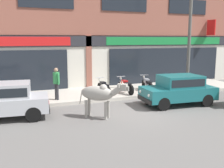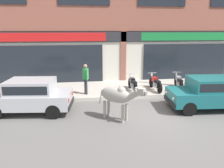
{
  "view_description": "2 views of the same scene",
  "coord_description": "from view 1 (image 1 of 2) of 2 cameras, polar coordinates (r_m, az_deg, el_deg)",
  "views": [
    {
      "loc": [
        -4.72,
        -10.01,
        3.18
      ],
      "look_at": [
        -0.33,
        1.0,
        1.14
      ],
      "focal_mm": 42.0,
      "sensor_mm": 36.0,
      "label": 1
    },
    {
      "loc": [
        -2.74,
        -8.29,
        3.55
      ],
      "look_at": [
        -1.43,
        1.0,
        1.16
      ],
      "focal_mm": 35.0,
      "sensor_mm": 36.0,
      "label": 2
    }
  ],
  "objects": [
    {
      "name": "motorcycle_1",
      "position": [
        14.75,
        2.98,
        -0.46
      ],
      "size": [
        0.52,
        1.81,
        0.88
      ],
      "color": "black",
      "rests_on": "sidewalk"
    },
    {
      "name": "sidewalk",
      "position": [
        15.1,
        -3.03,
        -2.05
      ],
      "size": [
        19.0,
        3.59,
        0.18
      ],
      "primitive_type": "cube",
      "color": "#B7AFA3",
      "rests_on": "ground"
    },
    {
      "name": "cow",
      "position": [
        10.55,
        -2.78,
        -2.14
      ],
      "size": [
        1.72,
        1.63,
        1.61
      ],
      "color": "#9E998E",
      "rests_on": "ground"
    },
    {
      "name": "shop_building",
      "position": [
        16.78,
        -5.46,
        13.56
      ],
      "size": [
        23.0,
        1.4,
        9.03
      ],
      "color": "#8E5142",
      "rests_on": "ground"
    },
    {
      "name": "motorcycle_2",
      "position": [
        15.42,
        7.66,
        -0.08
      ],
      "size": [
        0.63,
        1.8,
        0.88
      ],
      "color": "black",
      "rests_on": "sidewalk"
    },
    {
      "name": "motorcycle_0",
      "position": [
        14.26,
        -1.81,
        -0.8
      ],
      "size": [
        0.52,
        1.81,
        0.88
      ],
      "color": "black",
      "rests_on": "sidewalk"
    },
    {
      "name": "ground_plane",
      "position": [
        11.52,
        3.41,
        -6.27
      ],
      "size": [
        90.0,
        90.0,
        0.0
      ],
      "primitive_type": "plane",
      "color": "#605E5B"
    },
    {
      "name": "car_1",
      "position": [
        11.3,
        -22.46,
        -3.07
      ],
      "size": [
        3.73,
        1.97,
        1.46
      ],
      "color": "black",
      "rests_on": "ground"
    },
    {
      "name": "car_0",
      "position": [
        13.09,
        14.32,
        -0.95
      ],
      "size": [
        3.7,
        1.86,
        1.46
      ],
      "color": "black",
      "rests_on": "ground"
    },
    {
      "name": "pedestrian",
      "position": [
        13.26,
        -12.03,
        0.8
      ],
      "size": [
        0.32,
        0.48,
        1.6
      ],
      "color": "#2D2D33",
      "rests_on": "sidewalk"
    },
    {
      "name": "utility_pole",
      "position": [
        15.88,
        16.49,
        9.74
      ],
      "size": [
        0.18,
        0.18,
        6.2
      ],
      "primitive_type": "cylinder",
      "color": "#595651",
      "rests_on": "sidewalk"
    }
  ]
}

